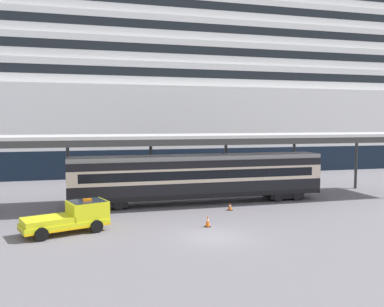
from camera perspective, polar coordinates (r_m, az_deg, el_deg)
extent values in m
plane|color=slate|center=(25.28, 2.94, -11.48)|extent=(400.00, 400.00, 0.00)
cube|color=black|center=(64.54, -15.04, -0.36)|extent=(175.51, 26.16, 3.45)
cube|color=silver|center=(64.33, -15.14, 4.75)|extent=(175.51, 26.16, 8.05)
cube|color=silver|center=(64.62, -15.24, 9.68)|extent=(161.47, 24.06, 3.07)
cube|color=black|center=(52.72, -15.27, 11.08)|extent=(154.45, 0.12, 1.11)
cube|color=silver|center=(64.98, -15.30, 12.38)|extent=(155.01, 23.10, 3.07)
cube|color=black|center=(53.65, -15.34, 14.28)|extent=(148.27, 0.12, 1.11)
cube|color=silver|center=(65.48, -15.35, 15.04)|extent=(148.55, 22.14, 3.07)
cube|color=black|center=(54.73, -15.40, 17.36)|extent=(142.09, 0.12, 1.11)
cube|color=silver|center=(66.13, -15.41, 17.66)|extent=(142.09, 21.18, 3.07)
cube|color=silver|center=(35.21, 0.75, 2.43)|extent=(42.90, 6.33, 0.25)
cube|color=#363636|center=(32.29, 2.24, 1.58)|extent=(42.90, 0.20, 0.50)
cylinder|color=#363636|center=(36.86, -16.75, -2.21)|extent=(0.28, 0.28, 5.58)
cylinder|color=#363636|center=(37.33, -5.71, -1.96)|extent=(0.28, 0.28, 5.58)
cylinder|color=#363636|center=(39.13, 4.68, -1.66)|extent=(0.28, 0.28, 5.58)
cylinder|color=#363636|center=(42.08, 13.89, -1.35)|extent=(0.28, 0.28, 5.58)
cylinder|color=#363636|center=(45.96, 21.71, -1.06)|extent=(0.28, 0.28, 5.58)
cube|color=black|center=(35.23, 0.97, -5.51)|extent=(21.52, 2.80, 0.40)
cube|color=black|center=(35.12, 0.97, -4.46)|extent=(21.52, 2.80, 0.90)
cube|color=beige|center=(34.98, 0.97, -2.77)|extent=(21.52, 2.80, 1.20)
cube|color=black|center=(33.67, 1.62, -2.96)|extent=(19.80, 0.08, 0.72)
cube|color=black|center=(34.88, 0.97, -1.30)|extent=(21.52, 2.80, 0.60)
cube|color=#9F9F9F|center=(34.83, 0.97, -0.51)|extent=(21.52, 2.69, 0.36)
cube|color=black|center=(34.02, -11.76, -6.64)|extent=(3.20, 2.35, 0.50)
cylinder|color=black|center=(32.84, -13.22, -7.12)|extent=(0.84, 0.12, 0.84)
cylinder|color=black|center=(32.94, -10.07, -7.04)|extent=(0.84, 0.12, 0.84)
cube|color=black|center=(38.15, 12.27, -5.45)|extent=(3.20, 2.35, 0.50)
cylinder|color=black|center=(36.72, 11.87, -5.88)|extent=(0.84, 0.12, 0.84)
cylinder|color=black|center=(37.56, 14.33, -5.69)|extent=(0.84, 0.12, 0.84)
cube|color=yellow|center=(27.18, -17.14, -9.27)|extent=(5.57, 3.56, 0.36)
cube|color=#F2B20C|center=(27.21, -17.13, -9.54)|extent=(5.57, 3.58, 0.12)
cube|color=yellow|center=(27.46, -14.24, -7.51)|extent=(2.78, 2.55, 1.10)
cube|color=#19232D|center=(27.39, -14.25, -6.80)|extent=(2.56, 2.41, 0.44)
cube|color=orange|center=(27.34, -14.26, -6.22)|extent=(0.59, 0.37, 0.16)
cube|color=yellow|center=(26.84, -19.31, -8.71)|extent=(3.37, 2.75, 0.36)
cylinder|color=black|center=(28.65, -14.48, -8.89)|extent=(0.84, 0.49, 0.80)
cylinder|color=black|center=(26.82, -13.05, -9.77)|extent=(0.84, 0.49, 0.80)
cylinder|color=black|center=(27.77, -21.07, -9.47)|extent=(0.84, 0.49, 0.80)
cylinder|color=black|center=(25.88, -20.07, -10.45)|extent=(0.84, 0.49, 0.80)
cube|color=black|center=(27.65, 2.17, -10.04)|extent=(0.36, 0.36, 0.04)
cone|color=#EA590F|center=(27.56, 2.17, -9.25)|extent=(0.30, 0.30, 0.75)
cylinder|color=white|center=(27.55, 2.17, -9.17)|extent=(0.17, 0.17, 0.10)
cube|color=black|center=(32.77, 5.26, -7.76)|extent=(0.36, 0.36, 0.04)
cone|color=#EA590F|center=(32.71, 5.27, -7.23)|extent=(0.30, 0.30, 0.58)
cylinder|color=white|center=(32.71, 5.27, -7.18)|extent=(0.17, 0.17, 0.08)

